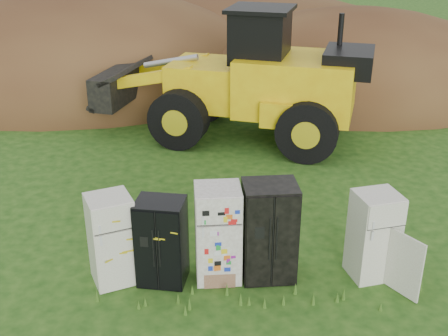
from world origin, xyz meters
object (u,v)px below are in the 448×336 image
Objects in this scene: fridge_sticker at (218,233)px; fridge_dark_mid at (269,231)px; wheel_loader at (227,74)px; fridge_leftmost at (112,239)px; fridge_black_side at (162,242)px; fridge_open_door at (374,235)px.

fridge_dark_mid is (0.95, -0.01, 0.02)m from fridge_sticker.
fridge_sticker is 0.98× the size of fridge_dark_mid.
wheel_loader is at bearing 90.66° from fridge_dark_mid.
fridge_leftmost is 8.03m from wheel_loader.
fridge_black_side is (0.92, -0.06, -0.04)m from fridge_leftmost.
fridge_open_door is 8.05m from wheel_loader.
fridge_leftmost is 2.91m from fridge_dark_mid.
fridge_dark_mid reaches higher than fridge_open_door.
fridge_dark_mid is 1.12× the size of fridge_open_door.
wheel_loader is (2.49, 7.56, 1.11)m from fridge_leftmost.
fridge_leftmost is 0.92m from fridge_black_side.
wheel_loader is (-0.41, 7.54, 1.03)m from fridge_dark_mid.
fridge_black_side is at bearing -83.74° from wheel_loader.
wheel_loader is (1.57, 7.61, 1.15)m from fridge_black_side.
fridge_open_door is (3.94, 0.00, 0.02)m from fridge_black_side.
fridge_open_door reaches higher than fridge_black_side.
fridge_open_door is at bearing -4.59° from fridge_dark_mid.
fridge_sticker reaches higher than fridge_leftmost.
fridge_dark_mid is at bearing -2.45° from fridge_sticker.
fridge_dark_mid is (2.90, 0.02, 0.09)m from fridge_leftmost.
fridge_dark_mid reaches higher than fridge_black_side.
fridge_dark_mid is at bearing -68.93° from wheel_loader.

